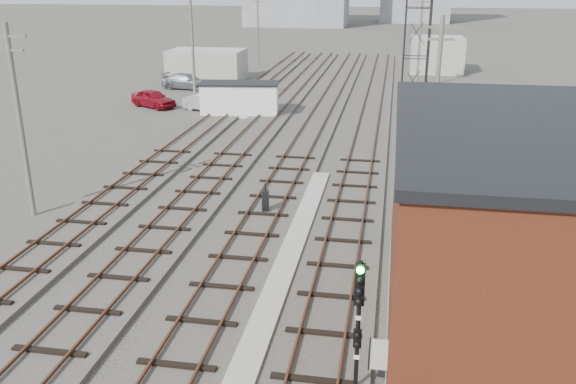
% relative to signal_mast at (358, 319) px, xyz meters
% --- Properties ---
extents(ground, '(320.00, 320.00, 0.00)m').
position_rel_signal_mast_xyz_m(ground, '(-3.70, 50.68, -2.38)').
color(ground, '#282621').
rests_on(ground, ground).
extents(track_right, '(3.20, 90.00, 0.39)m').
position_rel_signal_mast_xyz_m(track_right, '(-1.20, 29.68, -2.28)').
color(track_right, '#332D28').
rests_on(track_right, ground).
extents(track_mid_right, '(3.20, 90.00, 0.39)m').
position_rel_signal_mast_xyz_m(track_mid_right, '(-5.20, 29.68, -2.28)').
color(track_mid_right, '#332D28').
rests_on(track_mid_right, ground).
extents(track_mid_left, '(3.20, 90.00, 0.39)m').
position_rel_signal_mast_xyz_m(track_mid_left, '(-9.20, 29.68, -2.28)').
color(track_mid_left, '#332D28').
rests_on(track_mid_left, ground).
extents(track_left, '(3.20, 90.00, 0.39)m').
position_rel_signal_mast_xyz_m(track_left, '(-13.20, 29.68, -2.28)').
color(track_left, '#332D28').
rests_on(track_left, ground).
extents(platform_curb, '(0.90, 28.00, 0.26)m').
position_rel_signal_mast_xyz_m(platform_curb, '(-3.20, 4.68, -2.25)').
color(platform_curb, gray).
rests_on(platform_curb, ground).
extents(brick_building, '(6.54, 12.20, 7.22)m').
position_rel_signal_mast_xyz_m(brick_building, '(3.80, 2.67, 1.25)').
color(brick_building, gray).
rests_on(brick_building, ground).
extents(lattice_tower, '(1.60, 1.60, 15.00)m').
position_rel_signal_mast_xyz_m(lattice_tower, '(1.80, 25.68, 5.12)').
color(lattice_tower, black).
rests_on(lattice_tower, ground).
extents(utility_pole_left_a, '(1.80, 0.24, 9.00)m').
position_rel_signal_mast_xyz_m(utility_pole_left_a, '(-16.20, 10.68, 2.41)').
color(utility_pole_left_a, '#595147').
rests_on(utility_pole_left_a, ground).
extents(utility_pole_left_b, '(1.80, 0.24, 9.00)m').
position_rel_signal_mast_xyz_m(utility_pole_left_b, '(-16.20, 35.68, 2.41)').
color(utility_pole_left_b, '#595147').
rests_on(utility_pole_left_b, ground).
extents(utility_pole_left_c, '(1.80, 0.24, 9.00)m').
position_rel_signal_mast_xyz_m(utility_pole_left_c, '(-16.20, 60.68, 2.41)').
color(utility_pole_left_c, '#595147').
rests_on(utility_pole_left_c, ground).
extents(utility_pole_right_a, '(1.80, 0.24, 9.00)m').
position_rel_signal_mast_xyz_m(utility_pole_right_a, '(2.80, 18.68, 2.41)').
color(utility_pole_right_a, '#595147').
rests_on(utility_pole_right_a, ground).
extents(utility_pole_right_b, '(1.80, 0.24, 9.00)m').
position_rel_signal_mast_xyz_m(utility_pole_right_b, '(2.80, 48.68, 2.41)').
color(utility_pole_right_b, '#595147').
rests_on(utility_pole_right_b, ground).
extents(shed_left, '(8.00, 5.00, 3.20)m').
position_rel_signal_mast_xyz_m(shed_left, '(-19.70, 50.68, -0.78)').
color(shed_left, gray).
rests_on(shed_left, ground).
extents(shed_right, '(6.00, 6.00, 4.00)m').
position_rel_signal_mast_xyz_m(shed_right, '(5.30, 60.68, -0.38)').
color(shed_right, gray).
rests_on(shed_right, ground).
extents(signal_mast, '(0.40, 0.41, 4.05)m').
position_rel_signal_mast_xyz_m(signal_mast, '(0.00, 0.00, 0.00)').
color(signal_mast, gray).
rests_on(signal_mast, ground).
extents(switch_stand, '(0.41, 0.41, 1.46)m').
position_rel_signal_mast_xyz_m(switch_stand, '(-5.19, 12.63, -1.69)').
color(switch_stand, black).
rests_on(switch_stand, ground).
extents(site_trailer, '(6.68, 3.57, 2.68)m').
position_rel_signal_mast_xyz_m(site_trailer, '(-11.76, 33.80, -1.03)').
color(site_trailer, white).
rests_on(site_trailer, ground).
extents(car_red, '(4.79, 3.77, 1.53)m').
position_rel_signal_mast_xyz_m(car_red, '(-19.95, 35.55, -1.62)').
color(car_red, maroon).
rests_on(car_red, ground).
extents(car_silver, '(4.66, 2.80, 1.45)m').
position_rel_signal_mast_xyz_m(car_silver, '(-14.86, 34.90, -1.66)').
color(car_silver, '#93949A').
rests_on(car_silver, ground).
extents(car_grey, '(5.45, 2.77, 1.51)m').
position_rel_signal_mast_xyz_m(car_grey, '(-20.01, 44.64, -1.63)').
color(car_grey, slate).
rests_on(car_grey, ground).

